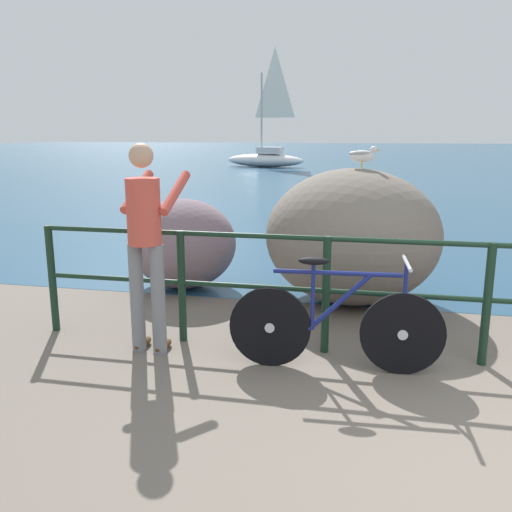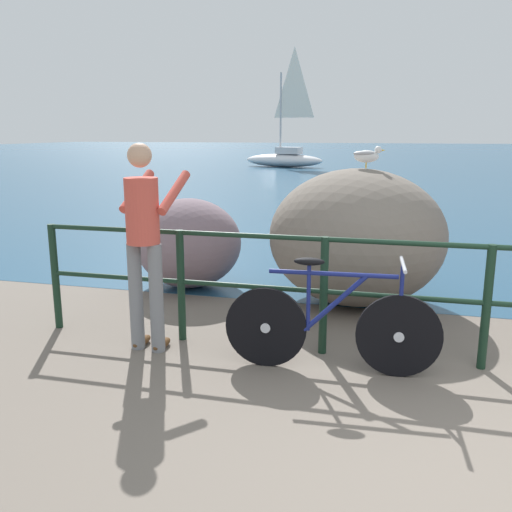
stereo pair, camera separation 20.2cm
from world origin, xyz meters
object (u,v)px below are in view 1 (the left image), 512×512
object	(u,v)px
breakwater_boulder_main	(353,236)
seagull	(362,155)
breakwater_boulder_left	(183,244)
person_at_railing	(146,239)
sailboat	(266,154)
bicycle	(336,323)

from	to	relation	value
breakwater_boulder_main	seagull	distance (m)	0.89
breakwater_boulder_left	person_at_railing	bearing A→B (deg)	-79.05
seagull	sailboat	size ratio (longest dim) A/B	0.06
bicycle	seagull	bearing A→B (deg)	83.35
seagull	person_at_railing	bearing A→B (deg)	-140.52
person_at_railing	bicycle	bearing A→B (deg)	-87.98
seagull	sailboat	world-z (taller)	sailboat
person_at_railing	sailboat	size ratio (longest dim) A/B	0.29
person_at_railing	breakwater_boulder_left	distance (m)	2.06
bicycle	breakwater_boulder_main	xyz separation A→B (m)	(0.05, 1.88, 0.35)
seagull	sailboat	bearing A→B (deg)	95.76
breakwater_boulder_main	sailboat	bearing A→B (deg)	103.17
breakwater_boulder_left	sailboat	world-z (taller)	sailboat
bicycle	breakwater_boulder_left	world-z (taller)	breakwater_boulder_left
person_at_railing	seagull	world-z (taller)	person_at_railing
bicycle	breakwater_boulder_main	world-z (taller)	breakwater_boulder_main
bicycle	person_at_railing	distance (m)	1.71
sailboat	seagull	bearing A→B (deg)	114.64
breakwater_boulder_main	breakwater_boulder_left	world-z (taller)	breakwater_boulder_main
person_at_railing	breakwater_boulder_left	size ratio (longest dim) A/B	1.38
person_at_railing	breakwater_boulder_main	world-z (taller)	person_at_railing
person_at_railing	seagull	distance (m)	2.60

